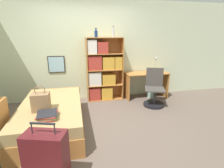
% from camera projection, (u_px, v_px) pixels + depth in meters
% --- Properties ---
extents(ground_plane, '(14.00, 14.00, 0.00)m').
position_uv_depth(ground_plane, '(95.00, 124.00, 3.51)').
color(ground_plane, '#66564C').
extents(wall_back, '(10.00, 0.09, 2.60)m').
position_uv_depth(wall_back, '(86.00, 51.00, 4.62)').
color(wall_back, beige).
rests_on(wall_back, ground_plane).
extents(bed, '(1.10, 1.98, 0.50)m').
position_uv_depth(bed, '(52.00, 116.00, 3.30)').
color(bed, '#B77538').
rests_on(bed, ground_plane).
extents(handbag, '(0.28, 0.24, 0.43)m').
position_uv_depth(handbag, '(41.00, 102.00, 2.90)').
color(handbag, '#93704C').
rests_on(handbag, bed).
extents(book_stack_on_bed, '(0.32, 0.36, 0.08)m').
position_uv_depth(book_stack_on_bed, '(47.00, 116.00, 2.65)').
color(book_stack_on_bed, '#B2382D').
rests_on(book_stack_on_bed, bed).
extents(suitcase, '(0.51, 0.37, 0.83)m').
position_uv_depth(suitcase, '(47.00, 161.00, 1.97)').
color(suitcase, '#5B191E').
rests_on(suitcase, ground_plane).
extents(bookcase, '(0.95, 0.34, 1.66)m').
position_uv_depth(bookcase, '(102.00, 71.00, 4.62)').
color(bookcase, '#B77538').
rests_on(bookcase, ground_plane).
extents(bottle_green, '(0.08, 0.08, 0.23)m').
position_uv_depth(bottle_green, '(96.00, 34.00, 4.32)').
color(bottle_green, navy).
rests_on(bottle_green, bookcase).
extents(bottle_brown, '(0.06, 0.06, 0.27)m').
position_uv_depth(bottle_brown, '(113.00, 33.00, 4.42)').
color(bottle_brown, '#B7BCC1').
rests_on(bottle_brown, bookcase).
extents(desk, '(1.16, 0.53, 0.71)m').
position_uv_depth(desk, '(146.00, 80.00, 4.87)').
color(desk, '#B77538').
rests_on(desk, ground_plane).
extents(desk_lamp, '(0.15, 0.10, 0.47)m').
position_uv_depth(desk_lamp, '(156.00, 61.00, 4.79)').
color(desk_lamp, '#ADA89E').
rests_on(desk_lamp, desk).
extents(desk_chair, '(0.60, 0.60, 0.92)m').
position_uv_depth(desk_chair, '(154.00, 94.00, 4.37)').
color(desk_chair, black).
rests_on(desk_chair, ground_plane).
extents(waste_bin, '(0.22, 0.22, 0.23)m').
position_uv_depth(waste_bin, '(151.00, 93.00, 4.95)').
color(waste_bin, '#99C1B2').
rests_on(waste_bin, ground_plane).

